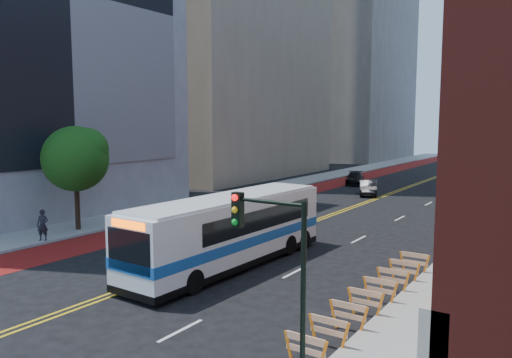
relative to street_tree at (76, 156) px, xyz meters
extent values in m
plane|color=black|center=(11.24, -6.04, -4.91)|extent=(160.00, 160.00, 0.00)
cube|color=gray|center=(-0.76, 23.96, -4.84)|extent=(4.00, 140.00, 0.15)
cube|color=maroon|center=(3.14, 23.96, -4.91)|extent=(3.60, 140.00, 0.01)
cube|color=gold|center=(11.06, 23.96, -4.91)|extent=(0.14, 140.00, 0.01)
cube|color=gold|center=(11.42, 23.96, -4.91)|extent=(0.14, 140.00, 0.01)
cube|color=silver|center=(16.04, -8.04, -4.90)|extent=(0.14, 2.20, 0.01)
cube|color=silver|center=(16.04, -0.04, -4.90)|extent=(0.14, 2.20, 0.01)
cube|color=silver|center=(16.04, 7.96, -4.90)|extent=(0.14, 2.20, 0.01)
cube|color=silver|center=(16.04, 15.96, -4.90)|extent=(0.14, 2.20, 0.01)
cube|color=silver|center=(16.04, 23.96, -4.90)|extent=(0.14, 2.20, 0.01)
cube|color=silver|center=(16.04, 31.96, -4.90)|extent=(0.14, 2.20, 0.01)
cube|color=silver|center=(16.04, 39.96, -4.90)|extent=(0.14, 2.20, 0.01)
cube|color=silver|center=(16.04, 47.96, -4.90)|extent=(0.14, 2.20, 0.01)
cube|color=silver|center=(16.04, 55.96, -4.90)|extent=(0.14, 2.20, 0.01)
cube|color=silver|center=(16.04, 63.96, -4.90)|extent=(0.14, 2.20, 0.01)
cube|color=silver|center=(16.04, 71.96, -4.90)|extent=(0.14, 2.20, 0.01)
cube|color=silver|center=(16.04, 79.96, -4.90)|extent=(0.14, 2.20, 0.01)
cylinder|color=#A57F33|center=(23.94, 1.96, 2.69)|extent=(2.85, 0.12, 2.05)
cube|color=#B21419|center=(22.94, 1.96, 1.69)|extent=(0.75, 1.90, 1.05)
cube|color=navy|center=(23.49, 2.41, 2.24)|extent=(0.39, 0.85, 0.52)
cube|color=gray|center=(-9.76, 1.96, 10.09)|extent=(14.00, 24.00, 30.00)
cube|color=orange|center=(20.29, -8.04, -4.41)|extent=(0.32, 0.06, 0.99)
cube|color=orange|center=(21.39, -8.04, -4.41)|extent=(0.32, 0.06, 0.99)
cube|color=orange|center=(20.84, -8.04, -4.01)|extent=(1.25, 0.05, 0.22)
cube|color=orange|center=(20.84, -8.04, -4.36)|extent=(1.25, 0.05, 0.18)
cube|color=orange|center=(20.29, -6.49, -4.41)|extent=(0.32, 0.06, 0.99)
cube|color=orange|center=(21.39, -6.49, -4.41)|extent=(0.32, 0.06, 0.99)
cube|color=orange|center=(20.84, -6.49, -4.01)|extent=(1.25, 0.05, 0.22)
cube|color=orange|center=(20.84, -6.49, -4.36)|extent=(1.25, 0.05, 0.18)
cube|color=orange|center=(20.29, -4.94, -4.41)|extent=(0.32, 0.06, 0.99)
cube|color=orange|center=(21.39, -4.94, -4.41)|extent=(0.32, 0.06, 0.99)
cube|color=orange|center=(20.84, -4.94, -4.01)|extent=(1.25, 0.05, 0.22)
cube|color=orange|center=(20.84, -4.94, -4.36)|extent=(1.25, 0.05, 0.18)
cube|color=orange|center=(20.29, -3.39, -4.41)|extent=(0.32, 0.06, 0.99)
cube|color=orange|center=(21.39, -3.39, -4.41)|extent=(0.32, 0.06, 0.99)
cube|color=orange|center=(20.84, -3.39, -4.01)|extent=(1.25, 0.05, 0.22)
cube|color=orange|center=(20.84, -3.39, -4.36)|extent=(1.25, 0.05, 0.18)
cube|color=orange|center=(20.29, -1.84, -4.41)|extent=(0.32, 0.06, 0.99)
cube|color=orange|center=(21.39, -1.84, -4.41)|extent=(0.32, 0.06, 0.99)
cube|color=orange|center=(20.84, -1.84, -4.01)|extent=(1.25, 0.05, 0.22)
cube|color=orange|center=(20.84, -1.84, -4.36)|extent=(1.25, 0.05, 0.18)
cube|color=orange|center=(20.29, -0.29, -4.41)|extent=(0.32, 0.06, 0.99)
cube|color=orange|center=(21.39, -0.29, -4.41)|extent=(0.32, 0.06, 0.99)
cube|color=orange|center=(20.84, -0.29, -4.01)|extent=(1.25, 0.05, 0.22)
cube|color=orange|center=(20.84, -0.29, -4.36)|extent=(1.25, 0.05, 0.18)
cube|color=orange|center=(20.29, 1.26, -4.41)|extent=(0.32, 0.06, 0.99)
cube|color=orange|center=(21.39, 1.26, -4.41)|extent=(0.32, 0.06, 0.99)
cube|color=orange|center=(20.84, 1.26, -4.01)|extent=(1.25, 0.05, 0.22)
cube|color=orange|center=(20.84, 1.26, -4.36)|extent=(1.25, 0.05, 0.18)
cube|color=orange|center=(20.29, 2.81, -4.41)|extent=(0.32, 0.06, 0.99)
cube|color=orange|center=(21.39, 2.81, -4.41)|extent=(0.32, 0.06, 0.99)
cube|color=orange|center=(20.84, 2.81, -4.01)|extent=(1.25, 0.05, 0.22)
cube|color=orange|center=(20.84, 2.81, -4.36)|extent=(1.25, 0.05, 0.18)
cylinder|color=black|center=(-0.06, -0.04, -3.16)|extent=(0.32, 0.32, 3.20)
sphere|color=#0D3F0F|center=(-0.06, -0.04, -0.16)|extent=(4.20, 4.20, 4.20)
sphere|color=#0D3F0F|center=(0.54, 0.36, 0.44)|extent=(2.80, 2.80, 2.80)
sphere|color=#0D3F0F|center=(-0.56, -0.34, 0.24)|extent=(2.40, 2.40, 2.40)
cylinder|color=black|center=(21.54, -9.54, -2.26)|extent=(0.14, 0.14, 5.00)
cylinder|color=black|center=(20.54, -9.54, 0.14)|extent=(2.00, 0.10, 0.10)
cube|color=black|center=(19.54, -9.54, -0.16)|extent=(0.28, 0.22, 0.95)
sphere|color=red|center=(19.54, -9.68, 0.19)|extent=(0.18, 0.18, 0.18)
sphere|color=yellow|center=(19.54, -9.68, -0.14)|extent=(0.18, 0.18, 0.18)
sphere|color=#0CA526|center=(19.54, -9.68, -0.47)|extent=(0.18, 0.18, 0.18)
cube|color=white|center=(12.88, -0.92, -3.04)|extent=(3.12, 12.73, 3.00)
cube|color=#154FA2|center=(12.88, -0.92, -3.49)|extent=(3.17, 12.77, 0.47)
cube|color=black|center=(12.91, -0.08, -2.54)|extent=(3.06, 8.94, 1.00)
cube|color=black|center=(12.69, -7.21, -2.80)|extent=(2.41, 0.18, 1.69)
cube|color=black|center=(13.07, 5.37, -2.59)|extent=(2.19, 0.17, 1.05)
cube|color=#FF5905|center=(12.69, -7.22, -1.75)|extent=(1.92, 0.14, 0.32)
cube|color=white|center=(12.88, -0.92, -1.48)|extent=(2.97, 12.09, 0.13)
cube|color=black|center=(12.88, -0.92, -4.54)|extent=(3.16, 12.76, 0.32)
cylinder|color=black|center=(11.52, -4.93, -4.38)|extent=(0.35, 1.06, 1.05)
cylinder|color=black|center=(14.00, -5.00, -4.38)|extent=(0.35, 1.06, 1.05)
cylinder|color=black|center=(11.74, 2.66, -4.38)|extent=(0.35, 1.06, 1.05)
cylinder|color=black|center=(14.23, 2.58, -4.38)|extent=(0.35, 1.06, 1.05)
cylinder|color=black|center=(11.79, 4.17, -4.38)|extent=(0.35, 1.06, 1.05)
cylinder|color=black|center=(14.28, 4.10, -4.38)|extent=(0.35, 1.06, 1.05)
imported|color=black|center=(2.22, 16.37, -4.21)|extent=(2.25, 4.32, 1.41)
imported|color=black|center=(9.74, 25.98, -4.17)|extent=(3.13, 4.77, 1.49)
imported|color=black|center=(5.43, 33.12, -4.21)|extent=(3.48, 5.18, 1.39)
imported|color=black|center=(0.84, -3.15, -3.84)|extent=(0.80, 0.72, 1.84)
camera|label=1|loc=(27.20, -20.24, 2.17)|focal=35.00mm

